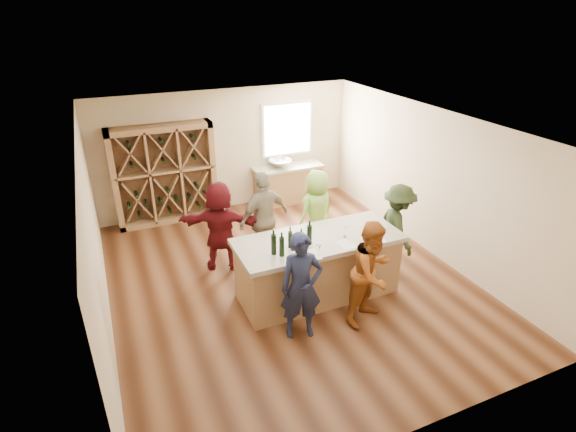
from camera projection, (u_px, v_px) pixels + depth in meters
name	position (u px, v px, depth m)	size (l,w,h in m)	color
floor	(287.00, 281.00, 8.11)	(6.00, 7.00, 0.10)	#57321C
ceiling	(287.00, 122.00, 6.86)	(6.00, 7.00, 0.10)	white
wall_back	(227.00, 150.00, 10.42)	(6.00, 0.10, 2.80)	beige
wall_front	(426.00, 342.00, 4.55)	(6.00, 0.10, 2.80)	beige
wall_left	(91.00, 244.00, 6.39)	(0.10, 7.00, 2.80)	beige
wall_right	(433.00, 182.00, 8.58)	(0.10, 7.00, 2.80)	beige
window_frame	(287.00, 129.00, 10.74)	(1.30, 0.06, 1.30)	white
window_pane	(288.00, 129.00, 10.71)	(1.18, 0.01, 1.18)	white
wine_rack	(165.00, 175.00, 9.78)	(2.20, 0.45, 2.20)	#976F48
back_counter_base	(288.00, 185.00, 11.05)	(1.60, 0.58, 0.86)	#976F48
back_counter_top	(288.00, 167.00, 10.85)	(1.70, 0.62, 0.06)	#ADA38D
sink	(280.00, 163.00, 10.73)	(0.54, 0.54, 0.19)	silver
faucet	(277.00, 159.00, 10.85)	(0.02, 0.02, 0.30)	silver
tasting_counter_base	(318.00, 269.00, 7.47)	(2.60, 1.00, 1.00)	#976F48
tasting_counter_top	(319.00, 240.00, 7.24)	(2.72, 1.12, 0.08)	#ADA38D
wine_bottle_a	(274.00, 245.00, 6.70)	(0.08, 0.08, 0.32)	black
wine_bottle_b	(282.00, 247.00, 6.65)	(0.08, 0.08, 0.31)	black
wine_bottle_c	(290.00, 239.00, 6.89)	(0.07, 0.07, 0.27)	black
wine_bottle_d	(301.00, 242.00, 6.81)	(0.07, 0.07, 0.29)	black
wine_bottle_e	(309.00, 235.00, 6.97)	(0.08, 0.08, 0.33)	black
wine_glass_a	(319.00, 251.00, 6.68)	(0.07, 0.07, 0.18)	white
wine_glass_c	(369.00, 236.00, 7.08)	(0.08, 0.08, 0.20)	white
wine_glass_d	(345.00, 232.00, 7.22)	(0.06, 0.06, 0.16)	white
wine_glass_e	(377.00, 229.00, 7.29)	(0.07, 0.07, 0.20)	white
tasting_menu_a	(311.00, 255.00, 6.74)	(0.24, 0.33, 0.00)	white
tasting_menu_b	(347.00, 244.00, 7.03)	(0.22, 0.30, 0.00)	white
tasting_menu_c	(378.00, 239.00, 7.20)	(0.20, 0.27, 0.00)	white
person_near_left	(301.00, 287.00, 6.41)	(0.61, 0.45, 1.68)	#191E38
person_near_right	(372.00, 273.00, 6.74)	(0.82, 0.45, 1.68)	#994C19
person_server	(397.00, 227.00, 8.14)	(1.06, 0.49, 1.63)	#263319
person_far_mid	(264.00, 218.00, 8.26)	(1.07, 0.55, 1.82)	gray
person_far_right	(317.00, 211.00, 8.72)	(0.81, 0.53, 1.66)	#8CC64C
person_far_left	(220.00, 226.00, 8.10)	(1.58, 0.57, 1.70)	#590F14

